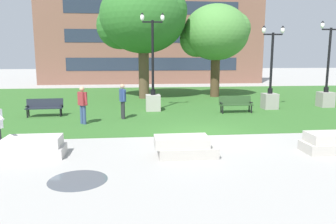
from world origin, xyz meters
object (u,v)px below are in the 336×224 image
object	(u,v)px
concrete_block_right	(332,143)
lamp_post_center	(153,92)
person_bystander_far_lawn	(123,99)
concrete_block_center	(34,147)
park_bench_near_right	(45,106)
person_bystander_near_lawn	(83,103)
concrete_block_left	(185,147)
lamp_post_left	(270,92)
skateboard	(9,149)
park_bench_near_left	(236,103)
lamp_post_right	(326,90)

from	to	relation	value
concrete_block_right	lamp_post_center	distance (m)	10.16
person_bystander_far_lawn	concrete_block_center	bearing A→B (deg)	-113.40
park_bench_near_right	person_bystander_far_lawn	size ratio (longest dim) A/B	1.07
park_bench_near_right	person_bystander_near_lawn	xyz separation A→B (m)	(2.23, -2.15, 0.44)
concrete_block_left	lamp_post_center	distance (m)	8.67
concrete_block_center	lamp_post_left	world-z (taller)	lamp_post_left
concrete_block_right	skateboard	xyz separation A→B (m)	(-10.40, 1.13, -0.22)
park_bench_near_left	person_bystander_near_lawn	world-z (taller)	person_bystander_near_lawn
concrete_block_center	lamp_post_right	size ratio (longest dim) A/B	0.35
lamp_post_right	skateboard	bearing A→B (deg)	-153.43
lamp_post_left	lamp_post_right	world-z (taller)	lamp_post_right
lamp_post_left	person_bystander_near_lawn	bearing A→B (deg)	-162.16
concrete_block_center	skateboard	distance (m)	1.18
concrete_block_center	concrete_block_right	size ratio (longest dim) A/B	1.00
park_bench_near_left	lamp_post_center	world-z (taller)	lamp_post_center
park_bench_near_right	lamp_post_left	bearing A→B (deg)	5.22
park_bench_near_left	park_bench_near_right	xyz separation A→B (m)	(-10.05, -0.07, 0.00)
concrete_block_center	lamp_post_right	xyz separation A→B (m)	(14.67, 8.47, 0.74)
lamp_post_right	lamp_post_center	world-z (taller)	lamp_post_center
lamp_post_left	person_bystander_far_lawn	world-z (taller)	lamp_post_left
concrete_block_center	person_bystander_far_lawn	bearing A→B (deg)	66.60
concrete_block_left	concrete_block_right	bearing A→B (deg)	-0.45
concrete_block_right	concrete_block_left	bearing A→B (deg)	179.55
park_bench_near_right	person_bystander_far_lawn	world-z (taller)	person_bystander_far_lawn
concrete_block_left	park_bench_near_left	bearing A→B (deg)	61.94
lamp_post_center	person_bystander_far_lawn	distance (m)	2.80
skateboard	lamp_post_center	world-z (taller)	lamp_post_center
concrete_block_center	person_bystander_near_lawn	world-z (taller)	person_bystander_near_lawn
concrete_block_center	person_bystander_far_lawn	size ratio (longest dim) A/B	1.05
concrete_block_left	skateboard	size ratio (longest dim) A/B	1.85
concrete_block_left	park_bench_near_right	distance (m)	9.58
concrete_block_left	park_bench_near_left	xyz separation A→B (m)	(3.99, 7.48, 0.23)
concrete_block_left	lamp_post_left	world-z (taller)	lamp_post_left
concrete_block_right	lamp_post_center	world-z (taller)	lamp_post_center
concrete_block_left	person_bystander_near_lawn	world-z (taller)	person_bystander_near_lawn
concrete_block_left	lamp_post_right	size ratio (longest dim) A/B	0.38
person_bystander_near_lawn	lamp_post_center	bearing A→B (deg)	44.80
concrete_block_center	park_bench_near_left	size ratio (longest dim) A/B	0.99
person_bystander_near_lawn	concrete_block_left	bearing A→B (deg)	-53.94
concrete_block_right	skateboard	world-z (taller)	concrete_block_right
skateboard	park_bench_near_right	world-z (taller)	park_bench_near_right
park_bench_near_right	person_bystander_near_lawn	bearing A→B (deg)	-43.91
lamp_post_right	concrete_block_center	bearing A→B (deg)	-150.01
concrete_block_left	person_bystander_near_lawn	bearing A→B (deg)	126.06
lamp_post_center	concrete_block_left	bearing A→B (deg)	-87.03
concrete_block_right	person_bystander_far_lawn	world-z (taller)	person_bystander_far_lawn
concrete_block_right	lamp_post_left	distance (m)	8.75
concrete_block_center	park_bench_near_left	xyz separation A→B (m)	(8.61, 7.03, 0.23)
concrete_block_right	person_bystander_far_lawn	size ratio (longest dim) A/B	1.05
lamp_post_right	lamp_post_left	bearing A→B (deg)	-174.20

